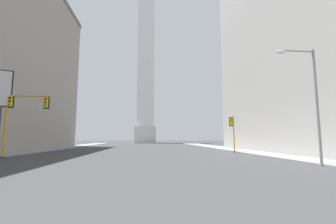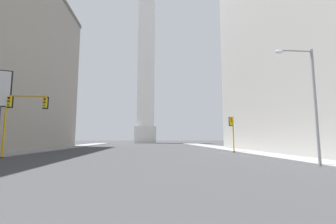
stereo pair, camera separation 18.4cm
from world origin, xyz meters
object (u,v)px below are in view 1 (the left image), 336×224
traffic_light_mid_right (233,129)px  obelisk (146,63)px  street_lamp (311,93)px  traffic_light_mid_left (20,110)px

traffic_light_mid_right → obelisk: bearing=102.2°
street_lamp → traffic_light_mid_right: bearing=89.3°
traffic_light_mid_right → street_lamp: size_ratio=0.59×
traffic_light_mid_left → traffic_light_mid_right: bearing=15.0°
traffic_light_mid_right → traffic_light_mid_left: bearing=-165.0°
street_lamp → obelisk: bearing=99.6°
obelisk → traffic_light_mid_right: (13.26, -61.38, -30.49)m
obelisk → traffic_light_mid_right: size_ratio=14.01×
traffic_light_mid_left → street_lamp: 26.71m
traffic_light_mid_right → street_lamp: bearing=-90.7°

